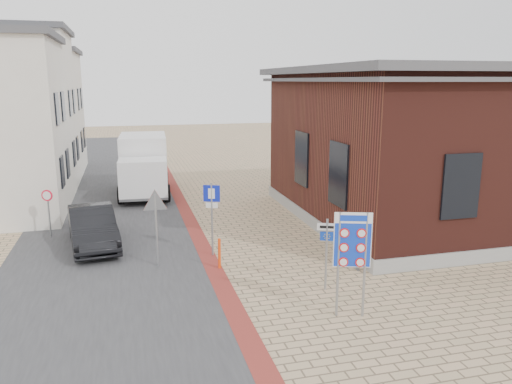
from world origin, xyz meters
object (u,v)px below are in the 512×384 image
box_truck (144,165)px  essen_sign (327,244)px  sedan (92,227)px  parking_sign (212,206)px  bollard (219,254)px  border_sign (352,242)px

box_truck → essen_sign: size_ratio=2.84×
sedan → parking_sign: 4.92m
box_truck → bollard: bearing=-77.8°
border_sign → bollard: border_sign is taller
box_truck → essen_sign: bearing=-69.0°
essen_sign → parking_sign: parking_sign is taller
bollard → border_sign: bearing=-57.4°
parking_sign → box_truck: bearing=122.5°
parking_sign → bollard: 1.88m
border_sign → parking_sign: (-2.75, 5.63, -0.23)m
border_sign → bollard: (-2.75, 4.30, -1.55)m
sedan → essen_sign: size_ratio=2.07×
border_sign → parking_sign: size_ratio=1.07×
border_sign → essen_sign: bearing=106.7°
sedan → border_sign: size_ratio=1.59×
border_sign → essen_sign: border_sign is taller
border_sign → essen_sign: 1.91m
border_sign → essen_sign: size_ratio=1.30×
bollard → sedan: bearing=139.9°
essen_sign → parking_sign: bearing=148.2°
box_truck → essen_sign: 15.47m
essen_sign → bollard: 3.86m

